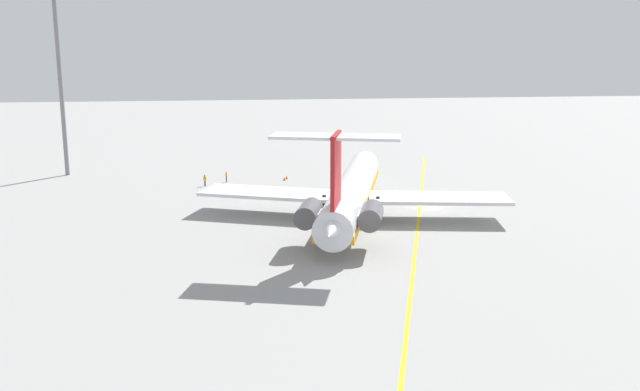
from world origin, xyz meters
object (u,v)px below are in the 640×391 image
at_px(main_jetliner, 351,193).
at_px(ground_crew_near_tail, 205,179).
at_px(safety_cone_nose, 284,179).
at_px(light_mast, 60,77).
at_px(safety_cone_wingtip, 287,177).
at_px(ground_crew_near_nose, 226,175).

height_order(main_jetliner, ground_crew_near_tail, main_jetliner).
bearing_deg(main_jetliner, safety_cone_nose, 28.56).
distance_m(safety_cone_nose, light_mast, 39.65).
bearing_deg(safety_cone_nose, main_jetliner, -167.08).
bearing_deg(ground_crew_near_tail, main_jetliner, -118.46).
bearing_deg(ground_crew_near_tail, light_mast, 85.49).
relative_size(main_jetliner, ground_crew_near_tail, 25.21).
bearing_deg(light_mast, safety_cone_wingtip, -102.88).
bearing_deg(safety_cone_wingtip, light_mast, 77.12).
height_order(ground_crew_near_nose, safety_cone_wingtip, ground_crew_near_nose).
relative_size(main_jetliner, light_mast, 1.46).
relative_size(safety_cone_nose, safety_cone_wingtip, 1.00).
bearing_deg(safety_cone_nose, ground_crew_near_nose, 90.97).
bearing_deg(main_jetliner, light_mast, 64.62).
xyz_separation_m(ground_crew_near_nose, light_mast, (9.58, 26.03, 14.95)).
xyz_separation_m(ground_crew_near_tail, safety_cone_wingtip, (4.04, -12.84, -0.81)).
distance_m(safety_cone_wingtip, light_mast, 39.79).
relative_size(ground_crew_near_nose, light_mast, 0.06).
bearing_deg(safety_cone_nose, safety_cone_wingtip, -20.40).
bearing_deg(light_mast, ground_crew_near_nose, -110.20).
distance_m(ground_crew_near_nose, safety_cone_nose, 9.16).
relative_size(ground_crew_near_nose, ground_crew_near_tail, 0.99).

